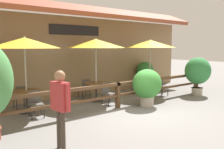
{
  "coord_description": "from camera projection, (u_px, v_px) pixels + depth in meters",
  "views": [
    {
      "loc": [
        -5.91,
        -5.83,
        2.28
      ],
      "look_at": [
        0.04,
        1.44,
        1.22
      ],
      "focal_mm": 40.0,
      "sensor_mm": 36.0,
      "label": 1
    }
  ],
  "objects": [
    {
      "name": "dining_table_near",
      "position": [
        26.0,
        95.0,
        8.55
      ],
      "size": [
        0.99,
        0.99,
        0.78
      ],
      "color": "brown",
      "rests_on": "ground"
    },
    {
      "name": "patio_umbrella_far",
      "position": [
        150.0,
        44.0,
        11.88
      ],
      "size": [
        2.41,
        2.41,
        2.61
      ],
      "color": "#B7B2A8",
      "rests_on": "ground"
    },
    {
      "name": "potted_plant_broad_leaf",
      "position": [
        145.0,
        71.0,
        13.68
      ],
      "size": [
        0.99,
        0.89,
        1.44
      ],
      "color": "#9E4C33",
      "rests_on": "ground"
    },
    {
      "name": "chair_far_streetside",
      "position": [
        161.0,
        85.0,
        11.58
      ],
      "size": [
        0.49,
        0.49,
        0.85
      ],
      "rotation": [
        0.0,
        0.0,
        -0.2
      ],
      "color": "#514C47",
      "rests_on": "ground"
    },
    {
      "name": "patio_umbrella_near",
      "position": [
        24.0,
        43.0,
        8.35
      ],
      "size": [
        2.41,
        2.41,
        2.61
      ],
      "color": "#B7B2A8",
      "rests_on": "ground"
    },
    {
      "name": "patio_railing",
      "position": [
        118.0,
        89.0,
        9.19
      ],
      "size": [
        10.4,
        0.14,
        0.95
      ],
      "color": "brown",
      "rests_on": "ground"
    },
    {
      "name": "chair_middle_streetside",
      "position": [
        108.0,
        92.0,
        9.81
      ],
      "size": [
        0.44,
        0.44,
        0.85
      ],
      "rotation": [
        0.0,
        0.0,
        0.04
      ],
      "color": "#514C47",
      "rests_on": "ground"
    },
    {
      "name": "potted_plant_tall_tropical",
      "position": [
        198.0,
        72.0,
        11.67
      ],
      "size": [
        1.28,
        1.15,
        1.77
      ],
      "color": "#B7AD99",
      "rests_on": "ground"
    },
    {
      "name": "chair_middle_wallside",
      "position": [
        85.0,
        88.0,
        10.99
      ],
      "size": [
        0.45,
        0.45,
        0.85
      ],
      "rotation": [
        0.0,
        0.0,
        3.06
      ],
      "color": "#514C47",
      "rests_on": "ground"
    },
    {
      "name": "patio_umbrella_middle",
      "position": [
        96.0,
        44.0,
        10.2
      ],
      "size": [
        2.41,
        2.41,
        2.61
      ],
      "color": "#B7B2A8",
      "rests_on": "ground"
    },
    {
      "name": "pedestrian",
      "position": [
        60.0,
        99.0,
        5.44
      ],
      "size": [
        0.26,
        0.61,
        1.76
      ],
      "rotation": [
        0.0,
        0.0,
        -1.49
      ],
      "color": "#42382D",
      "rests_on": "ground"
    },
    {
      "name": "chair_far_wallside",
      "position": [
        138.0,
        82.0,
        12.58
      ],
      "size": [
        0.45,
        0.45,
        0.85
      ],
      "rotation": [
        0.0,
        0.0,
        3.06
      ],
      "color": "#514C47",
      "rests_on": "ground"
    },
    {
      "name": "chair_near_streetside",
      "position": [
        36.0,
        103.0,
        8.04
      ],
      "size": [
        0.48,
        0.48,
        0.85
      ],
      "rotation": [
        0.0,
        0.0,
        -0.16
      ],
      "color": "#514C47",
      "rests_on": "ground"
    },
    {
      "name": "building_facade",
      "position": [
        74.0,
        49.0,
        11.37
      ],
      "size": [
        14.28,
        1.49,
        4.23
      ],
      "color": "#997A56",
      "rests_on": "ground"
    },
    {
      "name": "chair_near_wallside",
      "position": [
        21.0,
        96.0,
        9.13
      ],
      "size": [
        0.44,
        0.44,
        0.85
      ],
      "rotation": [
        0.0,
        0.0,
        3.09
      ],
      "color": "#514C47",
      "rests_on": "ground"
    },
    {
      "name": "dining_table_far",
      "position": [
        150.0,
        81.0,
        12.08
      ],
      "size": [
        0.99,
        0.99,
        0.78
      ],
      "color": "brown",
      "rests_on": "ground"
    },
    {
      "name": "dining_table_middle",
      "position": [
        96.0,
        86.0,
        10.4
      ],
      "size": [
        0.99,
        0.99,
        0.78
      ],
      "color": "brown",
      "rests_on": "ground"
    },
    {
      "name": "ground_plane",
      "position": [
        138.0,
        114.0,
        8.46
      ],
      "size": [
        60.0,
        60.0,
        0.0
      ],
      "primitive_type": "plane",
      "color": "slate"
    },
    {
      "name": "potted_plant_small_flowering",
      "position": [
        147.0,
        85.0,
        9.48
      ],
      "size": [
        1.17,
        1.06,
        1.42
      ],
      "color": "#B7AD99",
      "rests_on": "ground"
    }
  ]
}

